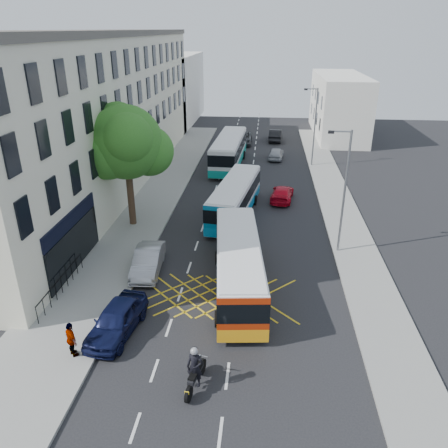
% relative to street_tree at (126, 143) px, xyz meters
% --- Properties ---
extents(ground, '(120.00, 120.00, 0.00)m').
position_rel_street_tree_xyz_m(ground, '(8.51, -14.97, -6.29)').
color(ground, black).
rests_on(ground, ground).
extents(pavement_left, '(5.00, 70.00, 0.15)m').
position_rel_street_tree_xyz_m(pavement_left, '(0.01, 0.03, -6.22)').
color(pavement_left, gray).
rests_on(pavement_left, ground).
extents(pavement_right, '(3.00, 70.00, 0.15)m').
position_rel_street_tree_xyz_m(pavement_right, '(16.01, 0.03, -6.22)').
color(pavement_right, gray).
rests_on(pavement_right, ground).
extents(terrace_main, '(8.30, 45.00, 13.50)m').
position_rel_street_tree_xyz_m(terrace_main, '(-5.49, 9.52, 0.46)').
color(terrace_main, beige).
rests_on(terrace_main, ground).
extents(terrace_far, '(8.00, 20.00, 10.00)m').
position_rel_street_tree_xyz_m(terrace_far, '(-5.49, 40.03, -1.29)').
color(terrace_far, silver).
rests_on(terrace_far, ground).
extents(building_right, '(6.00, 18.00, 8.00)m').
position_rel_street_tree_xyz_m(building_right, '(19.51, 33.03, -2.29)').
color(building_right, silver).
rests_on(building_right, ground).
extents(street_tree, '(6.30, 5.70, 8.80)m').
position_rel_street_tree_xyz_m(street_tree, '(0.00, 0.00, 0.00)').
color(street_tree, '#382619').
rests_on(street_tree, pavement_left).
extents(lamp_near, '(1.45, 0.15, 8.00)m').
position_rel_street_tree_xyz_m(lamp_near, '(14.71, -2.97, -1.68)').
color(lamp_near, slate).
rests_on(lamp_near, pavement_right).
extents(lamp_far, '(1.45, 0.15, 8.00)m').
position_rel_street_tree_xyz_m(lamp_far, '(14.71, 17.03, -1.68)').
color(lamp_far, slate).
rests_on(lamp_far, pavement_right).
extents(railings, '(0.08, 5.60, 1.14)m').
position_rel_street_tree_xyz_m(railings, '(-1.19, -9.67, -5.57)').
color(railings, black).
rests_on(railings, pavement_left).
extents(bus_near, '(3.53, 10.61, 2.93)m').
position_rel_street_tree_xyz_m(bus_near, '(8.50, -8.04, -4.75)').
color(bus_near, silver).
rests_on(bus_near, ground).
extents(bus_mid, '(3.73, 10.20, 2.80)m').
position_rel_street_tree_xyz_m(bus_mid, '(7.54, 2.60, -4.82)').
color(bus_mid, silver).
rests_on(bus_mid, ground).
extents(bus_far, '(3.21, 11.40, 3.17)m').
position_rel_street_tree_xyz_m(bus_far, '(5.89, 16.17, -4.62)').
color(bus_far, silver).
rests_on(bus_far, ground).
extents(motorbike, '(0.83, 2.29, 2.05)m').
position_rel_street_tree_xyz_m(motorbike, '(7.25, -15.72, -5.33)').
color(motorbike, black).
rests_on(motorbike, ground).
extents(parked_car_blue, '(2.37, 4.64, 1.51)m').
position_rel_street_tree_xyz_m(parked_car_blue, '(2.91, -12.57, -5.54)').
color(parked_car_blue, '#0D1237').
rests_on(parked_car_blue, ground).
extents(parked_car_silver, '(1.85, 4.50, 1.45)m').
position_rel_street_tree_xyz_m(parked_car_silver, '(2.91, -6.63, -5.57)').
color(parked_car_silver, '#9B9DA3').
rests_on(parked_car_silver, ground).
extents(red_hatchback, '(2.29, 4.48, 1.24)m').
position_rel_street_tree_xyz_m(red_hatchback, '(11.35, 6.39, -5.67)').
color(red_hatchback, red).
rests_on(red_hatchback, ground).
extents(distant_car_grey, '(2.40, 5.18, 1.44)m').
position_rel_street_tree_xyz_m(distant_car_grey, '(6.76, 26.25, -5.57)').
color(distant_car_grey, '#393D40').
rests_on(distant_car_grey, ground).
extents(distant_car_silver, '(1.97, 3.99, 1.31)m').
position_rel_street_tree_xyz_m(distant_car_silver, '(11.01, 19.49, -5.64)').
color(distant_car_silver, '#ABADB3').
rests_on(distant_car_silver, ground).
extents(distant_car_dark, '(1.89, 4.67, 1.51)m').
position_rel_street_tree_xyz_m(distant_car_dark, '(11.04, 28.37, -5.54)').
color(distant_car_dark, black).
rests_on(distant_car_dark, ground).
extents(pedestrian_far, '(1.03, 1.00, 1.73)m').
position_rel_street_tree_xyz_m(pedestrian_far, '(1.51, -14.51, -5.28)').
color(pedestrian_far, gray).
rests_on(pedestrian_far, pavement_left).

